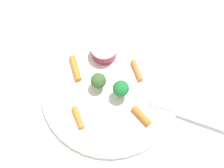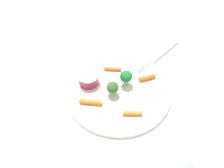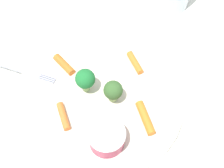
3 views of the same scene
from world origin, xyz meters
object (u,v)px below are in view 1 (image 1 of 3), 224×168
object	(u,v)px
fork	(196,118)
sauce_cup	(104,51)
carrot_stick_0	(78,117)
broccoli_floret_1	(121,88)
carrot_stick_2	(137,71)
plate	(110,90)
carrot_stick_1	(74,69)
carrot_stick_3	(141,116)
broccoli_floret_0	(98,81)

from	to	relation	value
fork	sauce_cup	bearing A→B (deg)	82.94
sauce_cup	carrot_stick_0	bearing A→B (deg)	-167.30
broccoli_floret_1	fork	xyz separation A→B (m)	(0.03, -0.15, -0.03)
carrot_stick_2	fork	xyz separation A→B (m)	(-0.03, -0.14, -0.00)
fork	carrot_stick_0	bearing A→B (deg)	121.60
sauce_cup	carrot_stick_2	bearing A→B (deg)	-89.71
plate	fork	distance (m)	0.17
carrot_stick_1	fork	bearing A→B (deg)	-81.88
plate	broccoli_floret_1	world-z (taller)	broccoli_floret_1
plate	carrot_stick_1	xyz separation A→B (m)	(-0.00, 0.08, 0.01)
carrot_stick_1	sauce_cup	bearing A→B (deg)	-26.00
plate	carrot_stick_3	bearing A→B (deg)	-102.84
carrot_stick_1	carrot_stick_2	size ratio (longest dim) A/B	1.19
carrot_stick_1	carrot_stick_3	size ratio (longest dim) A/B	1.22
carrot_stick_3	fork	world-z (taller)	carrot_stick_3
broccoli_floret_1	carrot_stick_1	bearing A→B (deg)	92.26
sauce_cup	carrot_stick_2	xyz separation A→B (m)	(0.00, -0.08, -0.01)
sauce_cup	carrot_stick_1	distance (m)	0.07
sauce_cup	plate	bearing A→B (deg)	-139.22
carrot_stick_1	plate	bearing A→B (deg)	-87.84
carrot_stick_0	carrot_stick_3	size ratio (longest dim) A/B	0.99
carrot_stick_1	broccoli_floret_1	bearing A→B (deg)	-87.74
carrot_stick_0	carrot_stick_2	xyz separation A→B (m)	(0.14, -0.04, -0.00)
sauce_cup	broccoli_floret_1	world-z (taller)	broccoli_floret_1
plate	fork	xyz separation A→B (m)	(0.03, -0.17, 0.01)
broccoli_floret_0	carrot_stick_0	bearing A→B (deg)	-177.83
carrot_stick_2	fork	bearing A→B (deg)	-100.89
broccoli_floret_0	plate	bearing A→B (deg)	-73.44
carrot_stick_2	broccoli_floret_0	bearing A→B (deg)	144.89
carrot_stick_0	carrot_stick_1	bearing A→B (deg)	38.26
broccoli_floret_0	carrot_stick_2	distance (m)	0.08
plate	carrot_stick_3	world-z (taller)	carrot_stick_3
plate	broccoli_floret_1	bearing A→B (deg)	-87.36
plate	carrot_stick_0	size ratio (longest dim) A/B	6.14
plate	broccoli_floret_0	distance (m)	0.04
carrot_stick_0	carrot_stick_3	bearing A→B (deg)	-56.86
carrot_stick_0	fork	size ratio (longest dim) A/B	0.23
fork	broccoli_floret_0	bearing A→B (deg)	101.65
broccoli_floret_0	carrot_stick_1	distance (m)	0.06
carrot_stick_1	carrot_stick_3	distance (m)	0.16
carrot_stick_0	carrot_stick_2	bearing A→B (deg)	-17.15
carrot_stick_3	fork	bearing A→B (deg)	-60.19
sauce_cup	broccoli_floret_0	xyz separation A→B (m)	(-0.07, -0.03, 0.01)
carrot_stick_1	fork	size ratio (longest dim) A/B	0.28
sauce_cup	carrot_stick_0	xyz separation A→B (m)	(-0.14, -0.03, -0.01)
sauce_cup	carrot_stick_3	bearing A→B (deg)	-120.74
carrot_stick_2	carrot_stick_3	xyz separation A→B (m)	(-0.08, -0.06, 0.00)
carrot_stick_1	carrot_stick_3	xyz separation A→B (m)	(-0.02, -0.16, 0.00)
carrot_stick_0	broccoli_floret_0	bearing A→B (deg)	2.17
plate	carrot_stick_2	distance (m)	0.07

